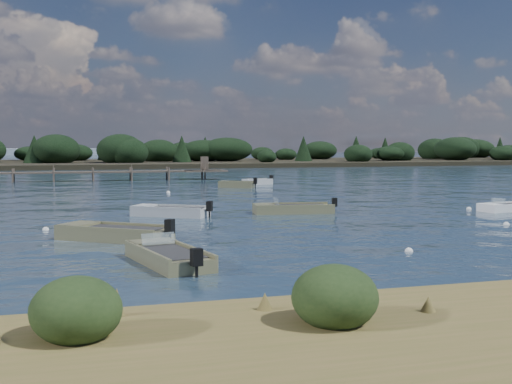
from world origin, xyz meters
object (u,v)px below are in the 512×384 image
object	(u,v)px
dinghy_extra_a	(115,236)
dinghy_mid_grey	(170,213)
dinghy_mid_white_a	(293,210)
tender_far_grey_b	(257,183)
dinghy_mid_white_b	(508,209)
tender_far_white	(236,186)
dinghy_near_olive	(168,259)

from	to	relation	value
dinghy_extra_a	dinghy_mid_grey	bearing A→B (deg)	66.21
dinghy_mid_white_a	tender_far_grey_b	size ratio (longest dim) A/B	1.47
dinghy_extra_a	dinghy_mid_white_b	world-z (taller)	dinghy_extra_a
dinghy_mid_grey	tender_far_white	distance (m)	24.50
dinghy_extra_a	dinghy_near_olive	world-z (taller)	dinghy_extra_a
dinghy_mid_white_a	tender_far_grey_b	xyz separation A→B (m)	(5.64, 26.85, 0.01)
tender_far_grey_b	dinghy_mid_white_b	world-z (taller)	tender_far_grey_b
dinghy_near_olive	tender_far_grey_b	xyz separation A→B (m)	(15.43, 41.27, 0.01)
tender_far_white	dinghy_mid_white_b	size ratio (longest dim) A/B	0.83
dinghy_extra_a	tender_far_white	xyz separation A→B (m)	(13.58, 31.00, 0.00)
dinghy_mid_white_a	dinghy_mid_grey	bearing A→B (deg)	176.75
tender_far_white	dinghy_mid_white_b	distance (m)	27.80
tender_far_grey_b	dinghy_mid_white_b	xyz separation A→B (m)	(7.83, -29.46, -0.03)
tender_far_white	dinghy_mid_grey	bearing A→B (deg)	-113.61
dinghy_extra_a	tender_far_grey_b	xyz separation A→B (m)	(16.86, 34.98, -0.01)
dinghy_mid_white_b	tender_far_white	bearing A→B (deg)	113.55
dinghy_mid_grey	tender_far_white	world-z (taller)	tender_far_white
tender_far_white	dinghy_near_olive	world-z (taller)	tender_far_white
tender_far_white	tender_far_grey_b	xyz separation A→B (m)	(3.28, 3.98, -0.01)
dinghy_mid_grey	dinghy_extra_a	distance (m)	9.35
dinghy_near_olive	dinghy_extra_a	bearing A→B (deg)	102.84
dinghy_near_olive	tender_far_grey_b	size ratio (longest dim) A/B	1.45
dinghy_mid_white_a	dinghy_extra_a	size ratio (longest dim) A/B	1.02
dinghy_extra_a	dinghy_mid_white_b	distance (m)	25.30
dinghy_near_olive	dinghy_mid_white_b	world-z (taller)	dinghy_near_olive
dinghy_mid_white_a	tender_far_grey_b	distance (m)	27.44
dinghy_mid_white_a	dinghy_near_olive	world-z (taller)	dinghy_near_olive
dinghy_mid_white_b	dinghy_extra_a	bearing A→B (deg)	-167.40
dinghy_mid_white_b	dinghy_mid_grey	bearing A→B (deg)	171.74
tender_far_white	tender_far_grey_b	world-z (taller)	tender_far_white
dinghy_mid_grey	tender_far_white	size ratio (longest dim) A/B	1.28
dinghy_mid_grey	dinghy_mid_white_a	size ratio (longest dim) A/B	0.88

